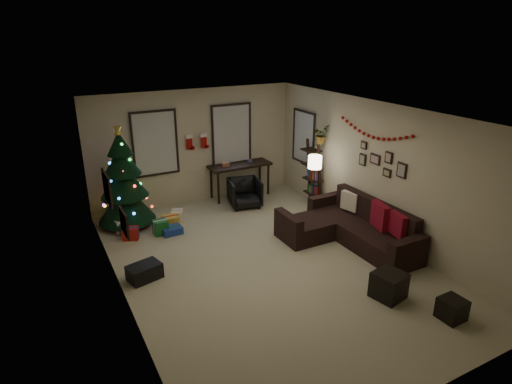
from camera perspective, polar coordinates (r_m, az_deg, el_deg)
floor at (r=7.93m, az=1.43°, el=-9.28°), size 7.00×7.00×0.00m
ceiling at (r=6.98m, az=1.62°, el=10.27°), size 7.00×7.00×0.00m
wall_back at (r=10.39m, az=-8.10°, el=5.95°), size 5.00×0.00×5.00m
wall_front at (r=4.95m, az=22.47°, el=-12.96°), size 5.00×0.00×5.00m
wall_left at (r=6.58m, az=-17.84°, el=-3.79°), size 0.00×7.00×7.00m
wall_right at (r=8.79m, az=15.85°, el=2.61°), size 0.00×7.00×7.00m
window_back_left at (r=10.04m, az=-13.20°, el=6.26°), size 1.05×0.06×1.50m
window_back_right at (r=10.67m, az=-3.27°, el=7.61°), size 1.05×0.06×1.50m
window_right_wall at (r=10.64m, az=6.37°, el=7.20°), size 0.06×0.90×1.30m
christmas_tree at (r=9.45m, az=-17.05°, el=0.98°), size 1.19×1.19×2.22m
presents at (r=9.30m, az=-13.13°, el=-4.30°), size 1.50×1.00×0.30m
sofa at (r=8.75m, az=12.23°, el=-4.74°), size 1.77×2.58×0.84m
pillow_red_a at (r=8.26m, az=18.17°, el=-4.13°), size 0.20×0.44×0.43m
pillow_red_b at (r=8.54m, az=16.04°, el=-3.04°), size 0.26×0.51×0.50m
pillow_cream at (r=9.14m, az=12.28°, el=-1.18°), size 0.20×0.40×0.39m
ottoman_near at (r=7.21m, az=17.12°, el=-11.68°), size 0.53×0.53×0.43m
ottoman_far at (r=7.08m, az=24.45°, el=-13.89°), size 0.35×0.35×0.32m
desk at (r=10.70m, az=-2.14°, el=3.20°), size 1.56×0.56×0.84m
desk_chair at (r=10.20m, az=-1.50°, el=-0.10°), size 0.77×0.74×0.68m
bookshelf at (r=10.20m, az=7.57°, el=2.31°), size 0.30×0.47×1.59m
potted_plant at (r=9.76m, az=8.56°, el=7.89°), size 0.63×0.61×0.54m
floor_lamp at (r=9.48m, az=7.77°, el=3.42°), size 0.30×0.30×1.41m
art_map at (r=7.15m, az=-19.08°, el=0.52°), size 0.04×0.60×0.50m
art_abstract at (r=6.13m, az=-17.04°, el=-3.87°), size 0.04×0.45×0.35m
gallery at (r=8.67m, az=16.23°, el=3.85°), size 0.03×1.25×0.54m
garland at (r=8.69m, az=15.30°, el=7.74°), size 0.08×1.90×0.30m
stocking_left at (r=10.26m, az=-8.77°, el=6.54°), size 0.20×0.05×0.36m
stocking_right at (r=10.29m, az=-6.88°, el=6.75°), size 0.20×0.05×0.36m
storage_bin at (r=7.63m, az=-14.51°, el=-10.17°), size 0.61×0.48×0.27m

